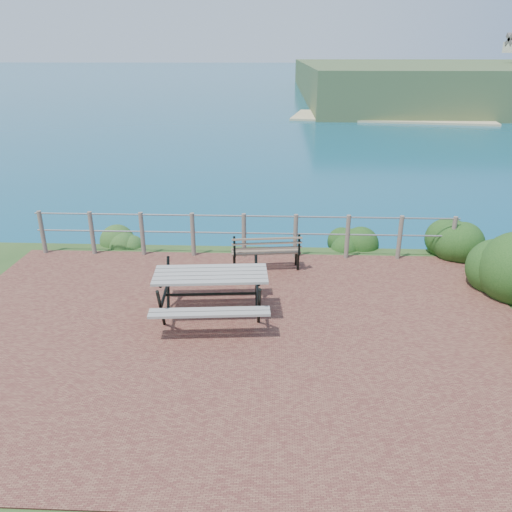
{
  "coord_description": "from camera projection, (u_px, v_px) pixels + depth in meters",
  "views": [
    {
      "loc": [
        0.73,
        -7.11,
        4.33
      ],
      "look_at": [
        0.35,
        1.58,
        0.75
      ],
      "focal_mm": 35.0,
      "sensor_mm": 36.0,
      "label": 1
    }
  ],
  "objects": [
    {
      "name": "safety_railing",
      "position": [
        244.0,
        233.0,
        11.12
      ],
      "size": [
        9.4,
        0.1,
        1.0
      ],
      "color": "#6B5B4C",
      "rests_on": "ground"
    },
    {
      "name": "shrub_lip_east",
      "position": [
        349.0,
        244.0,
        12.09
      ],
      "size": [
        0.87,
        0.87,
        0.65
      ],
      "primitive_type": "ellipsoid",
      "color": "#123B13",
      "rests_on": "ground"
    },
    {
      "name": "picnic_table",
      "position": [
        211.0,
        290.0,
        8.59
      ],
      "size": [
        1.99,
        1.67,
        0.81
      ],
      "rotation": [
        0.0,
        0.0,
        0.09
      ],
      "color": "gray",
      "rests_on": "ground"
    },
    {
      "name": "ocean",
      "position": [
        278.0,
        63.0,
        193.0
      ],
      "size": [
        1200.0,
        1200.0,
        0.0
      ],
      "primitive_type": "plane",
      "color": "#146978",
      "rests_on": "ground"
    },
    {
      "name": "park_bench",
      "position": [
        266.0,
        246.0,
        10.48
      ],
      "size": [
        1.49,
        0.55,
        0.82
      ],
      "rotation": [
        0.0,
        0.0,
        0.13
      ],
      "color": "brown",
      "rests_on": "ground"
    },
    {
      "name": "ground",
      "position": [
        231.0,
        334.0,
        8.25
      ],
      "size": [
        10.0,
        7.0,
        0.12
      ],
      "primitive_type": "cube",
      "color": "brown",
      "rests_on": "ground"
    },
    {
      "name": "shrub_right_edge",
      "position": [
        461.0,
        256.0,
        11.39
      ],
      "size": [
        1.25,
        1.25,
        1.78
      ],
      "primitive_type": "ellipsoid",
      "color": "#123B13",
      "rests_on": "ground"
    },
    {
      "name": "shrub_lip_west",
      "position": [
        125.0,
        246.0,
        11.95
      ],
      "size": [
        0.86,
        0.86,
        0.64
      ],
      "primitive_type": "ellipsoid",
      "color": "#265720",
      "rests_on": "ground"
    }
  ]
}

